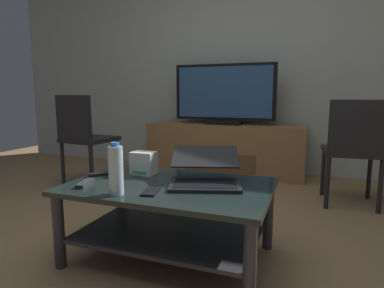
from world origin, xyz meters
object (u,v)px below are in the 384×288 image
at_px(laptop, 205,173).
at_px(media_cabinet, 224,149).
at_px(cell_phone, 151,192).
at_px(soundbar_remote, 85,183).
at_px(television, 224,96).
at_px(side_chair, 84,135).
at_px(router_box, 144,163).
at_px(dining_chair, 354,147).
at_px(tv_remote, 102,174).
at_px(coffee_table, 169,207).
at_px(water_bottle_near, 116,170).

bearing_deg(laptop, media_cabinet, 101.59).
height_order(cell_phone, soundbar_remote, soundbar_remote).
bearing_deg(television, laptop, -78.28).
relative_size(cell_phone, soundbar_remote, 0.88).
xyz_separation_m(media_cabinet, side_chair, (-1.16, -1.00, 0.23)).
bearing_deg(router_box, side_chair, 142.71).
height_order(router_box, cell_phone, router_box).
bearing_deg(television, dining_chair, -29.51).
relative_size(dining_chair, tv_remote, 5.49).
relative_size(dining_chair, laptop, 1.75).
xyz_separation_m(media_cabinet, dining_chair, (1.27, -0.74, 0.21)).
height_order(media_cabinet, laptop, laptop).
bearing_deg(media_cabinet, coffee_table, -83.86).
relative_size(media_cabinet, tv_remote, 11.27).
height_order(television, soundbar_remote, television).
relative_size(laptop, soundbar_remote, 3.14).
distance_m(television, side_chair, 1.57).
relative_size(laptop, router_box, 3.45).
bearing_deg(water_bottle_near, television, 91.24).
height_order(side_chair, soundbar_remote, side_chair).
xyz_separation_m(water_bottle_near, soundbar_remote, (-0.26, 0.09, -0.11)).
xyz_separation_m(side_chair, cell_phone, (1.36, -1.20, -0.09)).
bearing_deg(router_box, television, 89.21).
bearing_deg(television, cell_phone, -84.92).
relative_size(coffee_table, side_chair, 1.21).
bearing_deg(soundbar_remote, side_chair, 113.72).
height_order(tv_remote, soundbar_remote, same).
xyz_separation_m(water_bottle_near, cell_phone, (0.14, 0.09, -0.12)).
bearing_deg(tv_remote, television, 122.38).
height_order(water_bottle_near, cell_phone, water_bottle_near).
relative_size(router_box, water_bottle_near, 0.56).
distance_m(side_chair, router_box, 1.43).
relative_size(coffee_table, soundbar_remote, 6.92).
xyz_separation_m(side_chair, soundbar_remote, (0.96, -1.20, -0.09)).
distance_m(media_cabinet, dining_chair, 1.48).
xyz_separation_m(television, side_chair, (-1.16, -0.98, -0.38)).
distance_m(dining_chair, soundbar_remote, 2.08).
relative_size(media_cabinet, soundbar_remote, 11.27).
bearing_deg(soundbar_remote, cell_phone, -14.96).
height_order(laptop, water_bottle_near, water_bottle_near).
height_order(dining_chair, tv_remote, dining_chair).
height_order(router_box, tv_remote, router_box).
distance_m(media_cabinet, soundbar_remote, 2.21).
bearing_deg(water_bottle_near, media_cabinet, 91.23).
relative_size(laptop, tv_remote, 3.14).
height_order(media_cabinet, water_bottle_near, water_bottle_near).
bearing_deg(media_cabinet, television, -90.00).
bearing_deg(soundbar_remote, dining_chair, 29.83).
bearing_deg(coffee_table, water_bottle_near, -123.29).
bearing_deg(soundbar_remote, television, 69.65).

